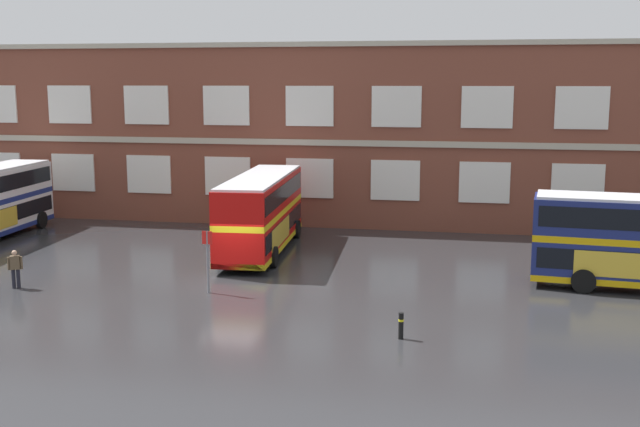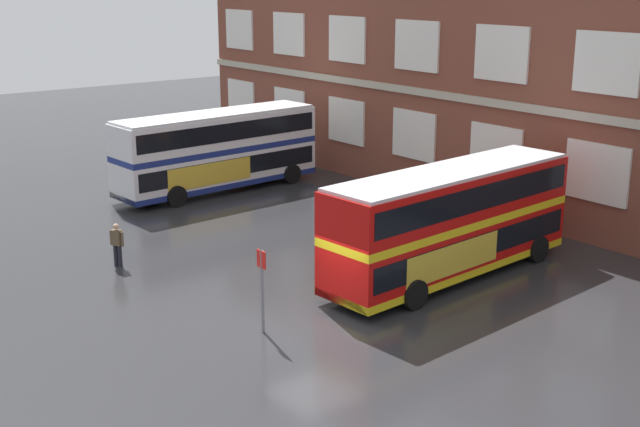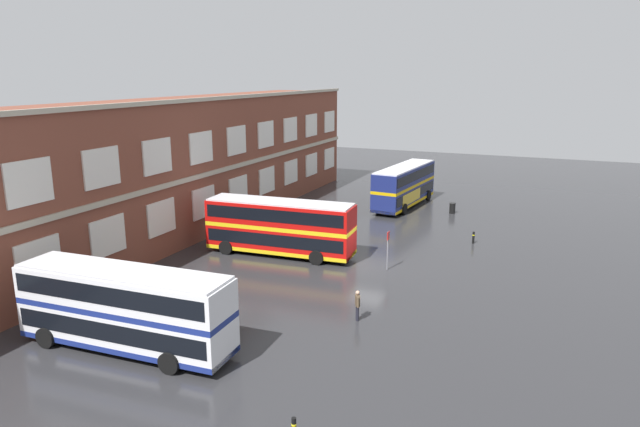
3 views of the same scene
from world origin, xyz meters
The scene contains 9 objects.
ground_plane centered at (0.00, 2.00, 0.00)m, with size 120.00×120.00×0.00m, color #2B2B2D.
brick_terminal_building centered at (0.72, 17.98, 5.49)m, with size 57.76×8.19×11.28m.
double_decker_near centered at (-16.59, 6.64, 2.15)m, with size 3.25×11.11×4.07m.
double_decker_middle centered at (-0.36, 6.60, 2.15)m, with size 3.39×11.14×4.07m.
double_decker_far centered at (18.73, 2.37, 2.15)m, with size 11.20×3.69×4.07m.
waiting_passenger centered at (-9.00, -2.53, 0.93)m, with size 0.61×0.39×1.70m.
bus_stand_flag centered at (-0.46, -1.66, 1.64)m, with size 0.44×0.10×2.70m.
station_litter_bin centered at (17.56, -2.72, 0.52)m, with size 0.60×0.60×1.03m.
safety_bollard_east centered at (8.20, -6.12, 0.49)m, with size 0.19×0.19×0.95m.
Camera 3 is at (-36.30, -12.06, 13.14)m, focal length 32.04 mm.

